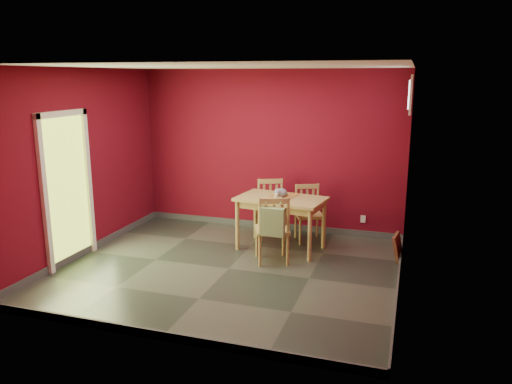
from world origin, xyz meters
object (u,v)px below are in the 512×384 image
(chair_far_right, at_px, (309,212))
(dining_table, at_px, (281,204))
(chair_far_left, at_px, (271,208))
(chair_near, at_px, (273,228))
(cat, at_px, (280,191))
(picture_frame, at_px, (398,247))
(tote_bag, at_px, (272,222))

(chair_far_right, bearing_deg, dining_table, -119.71)
(chair_far_left, xyz_separation_m, chair_near, (0.33, -1.10, 0.02))
(dining_table, xyz_separation_m, cat, (-0.01, -0.00, 0.20))
(picture_frame, bearing_deg, chair_far_right, 160.67)
(chair_near, bearing_deg, picture_frame, 20.56)
(tote_bag, bearing_deg, chair_far_right, 80.65)
(picture_frame, bearing_deg, cat, -178.12)
(dining_table, xyz_separation_m, chair_near, (0.03, -0.58, -0.21))
(picture_frame, bearing_deg, dining_table, -178.17)
(chair_far_left, relative_size, tote_bag, 2.05)
(cat, bearing_deg, tote_bag, -99.09)
(chair_far_right, relative_size, picture_frame, 2.31)
(chair_far_right, relative_size, chair_near, 0.92)
(chair_far_left, bearing_deg, chair_far_right, 2.65)
(chair_far_right, xyz_separation_m, chair_near, (-0.28, -1.13, 0.04))
(dining_table, relative_size, cat, 3.66)
(chair_far_right, distance_m, tote_bag, 1.38)
(chair_near, height_order, tote_bag, chair_near)
(chair_far_right, relative_size, tote_bag, 1.94)
(chair_far_left, bearing_deg, tote_bag, -73.47)
(dining_table, xyz_separation_m, picture_frame, (1.72, 0.05, -0.52))
(tote_bag, bearing_deg, chair_far_left, 106.53)
(chair_far_left, distance_m, picture_frame, 2.09)
(picture_frame, bearing_deg, chair_near, -159.44)
(chair_far_right, bearing_deg, tote_bag, -99.35)
(chair_near, bearing_deg, cat, 94.37)
(tote_bag, relative_size, picture_frame, 1.19)
(cat, height_order, picture_frame, cat)
(chair_far_left, relative_size, chair_far_right, 1.06)
(dining_table, relative_size, chair_far_right, 1.55)
(chair_near, bearing_deg, dining_table, 93.24)
(dining_table, distance_m, chair_far_right, 0.68)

